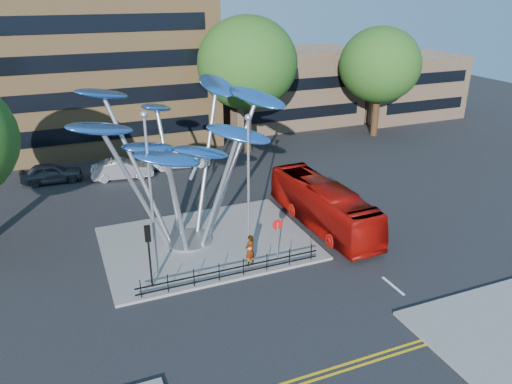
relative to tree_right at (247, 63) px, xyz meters
name	(u,v)px	position (x,y,z in m)	size (l,w,h in m)	color
ground	(262,293)	(-8.00, -22.00, -8.04)	(120.00, 120.00, 0.00)	black
traffic_island	(207,243)	(-9.00, -16.00, -7.96)	(12.00, 9.00, 0.15)	slate
double_yellow_near	(321,372)	(-8.00, -28.00, -8.03)	(40.00, 0.12, 0.01)	gold
double_yellow_far	(325,377)	(-8.00, -28.30, -8.03)	(40.00, 0.12, 0.01)	gold
low_building_near	(288,87)	(8.00, 8.00, -4.04)	(15.00, 8.00, 8.00)	tan
low_building_far	(404,86)	(22.00, 6.00, -4.54)	(12.00, 8.00, 7.00)	tan
tree_right	(247,63)	(0.00, 0.00, 0.00)	(8.80, 8.80, 12.11)	black
tree_far	(380,65)	(14.00, 0.00, -0.93)	(8.00, 8.00, 10.81)	black
leaf_sculpture	(180,132)	(-10.07, -15.32, -1.16)	(12.72, 9.54, 9.51)	#9EA0A5
street_lamp_left	(150,183)	(-12.50, -18.50, -2.68)	(0.36, 0.36, 8.80)	#9EA0A5
street_lamp_right	(248,178)	(-7.50, -19.00, -2.94)	(0.36, 0.36, 8.30)	#9EA0A5
traffic_light_island	(148,243)	(-13.00, -19.50, -5.42)	(0.28, 0.18, 3.42)	black
no_entry_sign_island	(278,233)	(-6.00, -19.48, -6.22)	(0.60, 0.10, 2.45)	#9EA0A5
pedestrian_railing_front	(231,271)	(-9.00, -20.30, -7.48)	(10.00, 0.06, 1.00)	black
red_bus	(323,205)	(-1.40, -16.42, -6.60)	(2.41, 10.28, 2.86)	#930B06
pedestrian	(250,251)	(-7.64, -19.50, -6.97)	(0.67, 0.44, 1.83)	gray
parked_car_left	(51,173)	(-17.18, -1.58, -7.25)	(1.85, 4.59, 1.57)	#404147
parked_car_mid	(122,169)	(-11.92, -2.83, -7.25)	(1.67, 4.79, 1.58)	#A5A7AD
parked_car_right	(179,158)	(-7.01, -1.72, -7.26)	(2.18, 5.36, 1.56)	white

